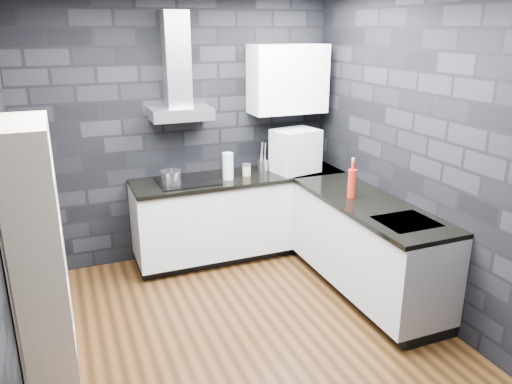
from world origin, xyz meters
TOP-DOWN VIEW (x-y plane):
  - ground at (0.00, 0.00)m, footprint 3.20×3.20m
  - wall_back at (0.00, 1.62)m, footprint 3.20×0.05m
  - wall_front at (0.00, -1.62)m, footprint 3.20×0.05m
  - wall_right at (1.62, 0.00)m, footprint 0.05×3.20m
  - toekick_back at (0.50, 1.34)m, footprint 2.18×0.50m
  - toekick_right at (1.34, 0.10)m, footprint 0.50×1.78m
  - counter_back_cab at (0.50, 1.30)m, footprint 2.20×0.60m
  - counter_right_cab at (1.30, 0.10)m, footprint 0.60×1.80m
  - counter_back_top at (0.50, 1.29)m, footprint 2.20×0.62m
  - counter_right_top at (1.29, 0.10)m, footprint 0.62×1.80m
  - counter_corner_top at (1.30, 1.30)m, footprint 0.62×0.62m
  - hood_body at (-0.05, 1.43)m, footprint 0.60×0.34m
  - hood_chimney at (-0.05, 1.50)m, footprint 0.24×0.20m
  - upper_cabinet at (1.10, 1.43)m, footprint 0.80×0.35m
  - cooktop at (-0.05, 1.30)m, footprint 0.58×0.50m
  - sink_rim at (1.30, -0.40)m, footprint 0.44×0.40m
  - pot at (-0.22, 1.25)m, footprint 0.21×0.21m
  - glass_vase at (0.36, 1.23)m, footprint 0.14×0.14m
  - storage_jar at (0.58, 1.28)m, footprint 0.09×0.09m
  - utensil_crock at (0.79, 1.34)m, footprint 0.13×0.13m
  - appliance_garage at (1.11, 1.23)m, footprint 0.51×0.43m
  - red_bottle at (1.21, 0.27)m, footprint 0.10×0.10m
  - bookshelf at (-1.42, 0.11)m, footprint 0.58×0.87m
  - fruit_bowl at (-1.42, 0.02)m, footprint 0.25×0.25m
  - book_red at (-1.44, 0.24)m, footprint 0.17×0.03m
  - book_second at (-1.43, 0.25)m, footprint 0.14×0.06m

SIDE VIEW (x-z plane):
  - ground at x=0.00m, z-range 0.00..0.00m
  - toekick_back at x=0.50m, z-range 0.00..0.10m
  - toekick_right at x=1.34m, z-range 0.00..0.10m
  - counter_back_cab at x=0.50m, z-range 0.10..0.86m
  - counter_right_cab at x=1.30m, z-range 0.10..0.86m
  - book_red at x=-1.44m, z-range 0.46..0.69m
  - book_second at x=-1.43m, z-range 0.49..0.69m
  - counter_back_top at x=0.50m, z-range 0.86..0.90m
  - counter_right_top at x=1.29m, z-range 0.86..0.90m
  - counter_corner_top at x=1.30m, z-range 0.86..0.90m
  - sink_rim at x=1.30m, z-range 0.89..0.90m
  - bookshelf at x=-1.42m, z-range 0.00..1.80m
  - cooktop at x=-0.05m, z-range 0.90..0.91m
  - fruit_bowl at x=-1.42m, z-range 0.91..0.96m
  - storage_jar at x=0.58m, z-range 0.90..1.01m
  - utensil_crock at x=0.79m, z-range 0.90..1.03m
  - pot at x=-0.22m, z-range 0.91..1.03m
  - red_bottle at x=1.21m, z-range 0.90..1.16m
  - glass_vase at x=0.36m, z-range 0.90..1.17m
  - appliance_garage at x=1.11m, z-range 0.90..1.35m
  - wall_back at x=0.00m, z-range 0.00..2.70m
  - wall_front at x=0.00m, z-range 0.00..2.70m
  - wall_right at x=1.62m, z-range 0.00..2.70m
  - hood_body at x=-0.05m, z-range 1.50..1.62m
  - upper_cabinet at x=1.10m, z-range 1.50..2.20m
  - hood_chimney at x=-0.05m, z-range 1.62..2.52m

